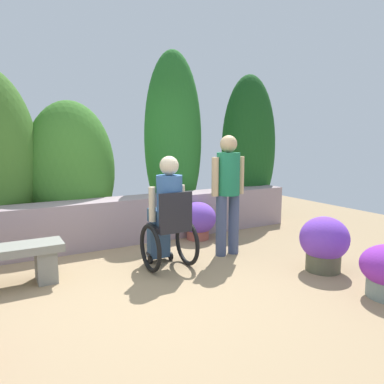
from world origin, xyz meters
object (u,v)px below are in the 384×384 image
object	(u,v)px
flower_pot_purple_near	(324,243)
flower_pot_terracotta_by_wall	(198,220)
person_in_wheelchair	(168,216)
person_standing_companion	(228,187)

from	to	relation	value
flower_pot_purple_near	flower_pot_terracotta_by_wall	xyz separation A→B (m)	(-0.58, 1.89, -0.04)
flower_pot_terracotta_by_wall	flower_pot_purple_near	bearing A→B (deg)	-72.84
person_in_wheelchair	flower_pot_purple_near	xyz separation A→B (m)	(1.53, -0.99, -0.29)
person_standing_companion	flower_pot_terracotta_by_wall	bearing A→B (deg)	71.95
person_standing_companion	person_in_wheelchair	bearing A→B (deg)	168.55
person_standing_companion	flower_pot_purple_near	size ratio (longest dim) A/B	2.46
person_in_wheelchair	flower_pot_purple_near	bearing A→B (deg)	-33.66
person_in_wheelchair	flower_pot_terracotta_by_wall	bearing A→B (deg)	43.13
flower_pot_purple_near	person_standing_companion	bearing A→B (deg)	120.93
person_in_wheelchair	person_standing_companion	distance (m)	0.94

